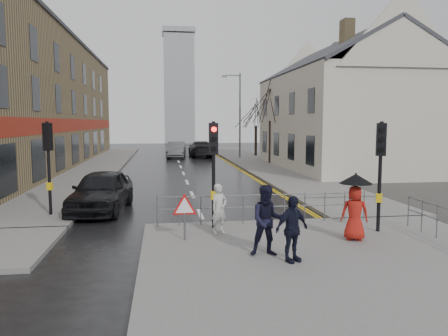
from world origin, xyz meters
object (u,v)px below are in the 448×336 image
object	(u,v)px
pedestrian_a	(219,209)
pedestrian_b	(268,221)
pedestrian_with_umbrella	(355,203)
pedestrian_d	(292,229)
car_parked	(101,191)
car_mid	(176,150)

from	to	relation	value
pedestrian_a	pedestrian_b	xyz separation A→B (m)	(0.93, -2.37, 0.14)
pedestrian_with_umbrella	pedestrian_d	size ratio (longest dim) A/B	1.18
pedestrian_b	pedestrian_with_umbrella	world-z (taller)	pedestrian_with_umbrella
pedestrian_with_umbrella	car_parked	size ratio (longest dim) A/B	0.40
pedestrian_d	car_parked	size ratio (longest dim) A/B	0.34
pedestrian_with_umbrella	pedestrian_b	bearing A→B (deg)	-158.96
car_parked	pedestrian_a	bearing A→B (deg)	-42.20
car_mid	pedestrian_with_umbrella	bearing A→B (deg)	-77.06
pedestrian_with_umbrella	car_parked	xyz separation A→B (m)	(-7.83, 5.86, -0.41)
pedestrian_b	car_mid	bearing A→B (deg)	97.12
pedestrian_b	car_mid	distance (m)	32.79
pedestrian_a	car_parked	size ratio (longest dim) A/B	0.32
pedestrian_with_umbrella	car_mid	distance (m)	31.94
pedestrian_a	pedestrian_with_umbrella	xyz separation A→B (m)	(3.75, -1.28, 0.32)
pedestrian_d	car_mid	distance (m)	33.36
car_parked	car_mid	size ratio (longest dim) A/B	0.99
pedestrian_a	car_mid	world-z (taller)	pedestrian_a
car_parked	pedestrian_b	bearing A→B (deg)	-48.16
pedestrian_d	pedestrian_b	bearing A→B (deg)	105.93
pedestrian_a	car_parked	bearing A→B (deg)	101.38
pedestrian_a	car_mid	xyz separation A→B (m)	(-0.33, 30.39, -0.11)
pedestrian_with_umbrella	car_parked	bearing A→B (deg)	143.22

